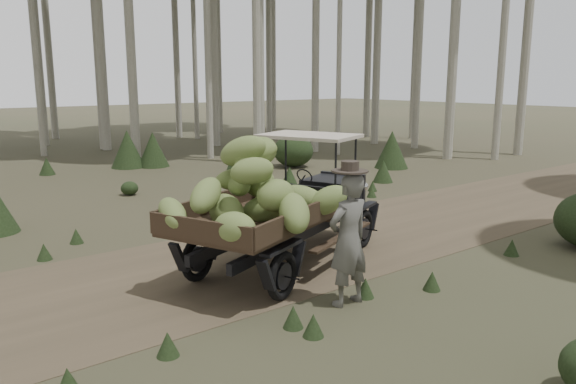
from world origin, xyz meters
TOP-DOWN VIEW (x-y plane):
  - ground at (0.00, 0.00)m, footprint 120.00×120.00m
  - dirt_track at (0.00, 0.00)m, footprint 70.00×4.00m
  - banana_truck at (-0.51, -0.77)m, footprint 4.94×3.32m
  - farmer at (-0.44, -2.47)m, footprint 0.70×0.51m
  - undergrowth at (0.36, 0.81)m, footprint 23.58×23.79m

SIDE VIEW (x-z plane):
  - ground at x=0.00m, z-range 0.00..0.00m
  - dirt_track at x=0.00m, z-range 0.00..0.01m
  - undergrowth at x=0.36m, z-range -0.14..1.23m
  - farmer at x=-0.44m, z-range -0.06..2.00m
  - banana_truck at x=-0.51m, z-range 0.13..2.54m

